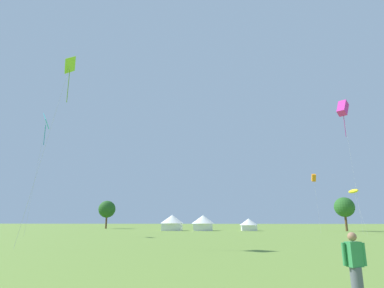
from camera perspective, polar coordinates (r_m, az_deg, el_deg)
kite_lime_diamond at (r=31.25m, az=-20.99°, el=12.35°), size 2.29×3.06×16.47m
kite_cyan_diamond at (r=50.77m, az=-24.56°, el=3.45°), size 1.08×3.64×17.14m
kite_yellow_parafoil at (r=58.03m, az=26.78°, el=-7.51°), size 1.38×3.61×7.04m
kite_magenta_box at (r=62.75m, az=25.25°, el=5.77°), size 2.74×3.77×22.83m
kite_orange_box at (r=61.57m, az=20.85°, el=-5.65°), size 0.69×1.70×10.17m
person_spectator at (r=9.39m, az=27.10°, el=-19.22°), size 0.57×0.34×1.73m
festival_tent_left at (r=67.68m, az=-3.55°, el=-13.66°), size 4.82×4.82×3.13m
festival_tent_center at (r=67.14m, az=1.98°, el=-13.72°), size 4.71×4.71×3.06m
festival_tent_right at (r=67.40m, az=10.06°, el=-13.83°), size 3.70×3.70×2.40m
tree_distant_left at (r=86.61m, az=-14.89°, el=-11.16°), size 4.29×4.29×6.98m
tree_distant_right at (r=70.91m, az=25.49°, el=-10.13°), size 3.85×3.85×6.50m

